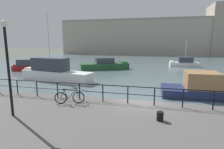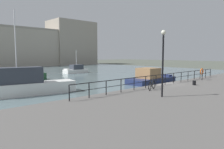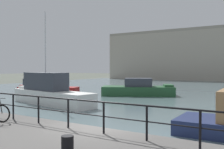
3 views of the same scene
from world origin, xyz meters
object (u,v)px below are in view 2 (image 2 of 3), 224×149
at_px(moored_red_daysailer, 21,77).
at_px(life_ring_stand, 202,72).
at_px(quay_lamp_post, 163,55).
at_px(moored_harbor_tender, 151,78).
at_px(mooring_bollard, 194,83).
at_px(moored_white_yacht, 76,70).
at_px(parked_bicycle, 152,85).
at_px(harbor_building, 23,46).
at_px(moored_blue_motorboat, 24,84).

relative_size(moored_red_daysailer, life_ring_stand, 6.20).
height_order(moored_red_daysailer, quay_lamp_post, quay_lamp_post).
xyz_separation_m(moored_harbor_tender, quay_lamp_post, (-11.37, -9.46, 3.24)).
bearing_deg(mooring_bollard, moored_red_daysailer, 112.16).
bearing_deg(moored_red_daysailer, moored_harbor_tender, -73.09).
bearing_deg(moored_white_yacht, parked_bicycle, 67.28).
bearing_deg(life_ring_stand, moored_harbor_tender, 92.92).
bearing_deg(life_ring_stand, parked_bicycle, -179.67).
bearing_deg(parked_bicycle, life_ring_stand, -18.70).
xyz_separation_m(harbor_building, moored_blue_motorboat, (-18.59, -53.49, -5.81)).
distance_m(parked_bicycle, mooring_bollard, 5.37).
xyz_separation_m(parked_bicycle, life_ring_stand, (9.77, 0.06, 0.59)).
distance_m(moored_white_yacht, life_ring_stand, 27.82).
bearing_deg(life_ring_stand, quay_lamp_post, -168.48).
xyz_separation_m(harbor_building, quay_lamp_post, (-13.44, -65.92, -2.93)).
bearing_deg(harbor_building, quay_lamp_post, -101.52).
xyz_separation_m(parked_bicycle, quay_lamp_post, (-1.96, -2.33, 2.58)).
bearing_deg(moored_red_daysailer, moored_white_yacht, -0.40).
height_order(parked_bicycle, mooring_bollard, parked_bicycle).
height_order(moored_blue_motorboat, life_ring_stand, moored_blue_motorboat).
bearing_deg(moored_harbor_tender, quay_lamp_post, -141.88).
height_order(parked_bicycle, life_ring_stand, life_ring_stand).
height_order(moored_white_yacht, parked_bicycle, moored_white_yacht).
distance_m(parked_bicycle, quay_lamp_post, 3.99).
xyz_separation_m(moored_red_daysailer, quay_lamp_post, (1.82, -23.21, 3.25)).
bearing_deg(parked_bicycle, moored_blue_motorboat, 106.13).
bearing_deg(moored_white_yacht, mooring_bollard, 77.69).
xyz_separation_m(moored_harbor_tender, mooring_bollard, (-4.19, -8.35, 0.49)).
height_order(harbor_building, moored_blue_motorboat, harbor_building).
distance_m(moored_white_yacht, mooring_bollard, 29.50).
relative_size(parked_bicycle, quay_lamp_post, 0.36).
distance_m(moored_harbor_tender, mooring_bollard, 9.35).
distance_m(parked_bicycle, life_ring_stand, 9.79).
relative_size(moored_white_yacht, quay_lamp_post, 1.17).
height_order(moored_blue_motorboat, moored_red_daysailer, moored_blue_motorboat).
height_order(moored_harbor_tender, parked_bicycle, moored_harbor_tender).
distance_m(mooring_bollard, quay_lamp_post, 7.77).
distance_m(moored_harbor_tender, moored_blue_motorboat, 16.79).
height_order(moored_blue_motorboat, parked_bicycle, moored_blue_motorboat).
distance_m(moored_blue_motorboat, parked_bicycle, 12.35).
bearing_deg(mooring_bollard, moored_blue_motorboat, 137.46).
relative_size(moored_harbor_tender, parked_bicycle, 4.91).
xyz_separation_m(parked_bicycle, mooring_bollard, (5.22, -1.23, -0.17)).
bearing_deg(moored_blue_motorboat, parked_bicycle, 135.32).
relative_size(harbor_building, moored_white_yacht, 13.27).
xyz_separation_m(life_ring_stand, quay_lamp_post, (-11.73, -2.39, 1.99)).
height_order(moored_white_yacht, mooring_bollard, moored_white_yacht).
xyz_separation_m(moored_blue_motorboat, moored_red_daysailer, (3.33, 10.78, -0.37)).
bearing_deg(mooring_bollard, life_ring_stand, 15.74).
relative_size(parked_bicycle, mooring_bollard, 3.85).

